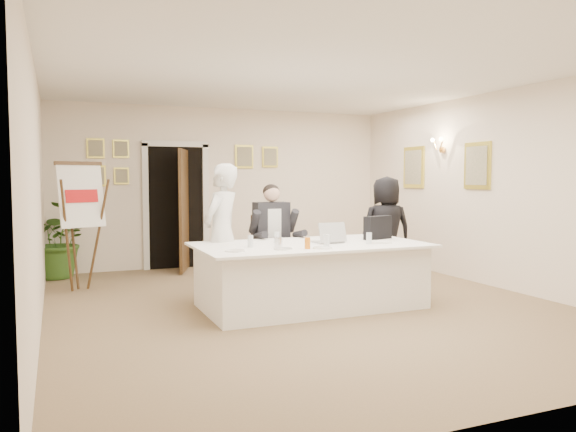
# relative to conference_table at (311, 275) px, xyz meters

# --- Properties ---
(floor) EXTENTS (7.00, 7.00, 0.00)m
(floor) POSITION_rel_conference_table_xyz_m (-0.02, 0.10, -0.39)
(floor) COLOR brown
(floor) RESTS_ON ground
(ceiling) EXTENTS (6.00, 7.00, 0.02)m
(ceiling) POSITION_rel_conference_table_xyz_m (-0.02, 0.10, 2.41)
(ceiling) COLOR white
(ceiling) RESTS_ON wall_back
(wall_back) EXTENTS (6.00, 0.10, 2.80)m
(wall_back) POSITION_rel_conference_table_xyz_m (-0.02, 3.60, 1.01)
(wall_back) COLOR #F5E7CF
(wall_back) RESTS_ON floor
(wall_front) EXTENTS (6.00, 0.10, 2.80)m
(wall_front) POSITION_rel_conference_table_xyz_m (-0.02, -3.40, 1.01)
(wall_front) COLOR #F5E7CF
(wall_front) RESTS_ON floor
(wall_left) EXTENTS (0.10, 7.00, 2.80)m
(wall_left) POSITION_rel_conference_table_xyz_m (-3.02, 0.10, 1.01)
(wall_left) COLOR #F5E7CF
(wall_left) RESTS_ON floor
(wall_right) EXTENTS (0.10, 7.00, 2.80)m
(wall_right) POSITION_rel_conference_table_xyz_m (2.98, 0.10, 1.01)
(wall_right) COLOR #F5E7CF
(wall_right) RESTS_ON floor
(doorway) EXTENTS (1.14, 0.86, 2.20)m
(doorway) POSITION_rel_conference_table_xyz_m (-0.91, 3.42, 0.65)
(doorway) COLOR black
(doorway) RESTS_ON floor
(pictures_back_wall) EXTENTS (3.40, 0.06, 0.80)m
(pictures_back_wall) POSITION_rel_conference_table_xyz_m (-0.82, 3.57, 1.46)
(pictures_back_wall) COLOR #DED14C
(pictures_back_wall) RESTS_ON wall_back
(pictures_right_wall) EXTENTS (0.06, 2.20, 0.80)m
(pictures_right_wall) POSITION_rel_conference_table_xyz_m (2.95, 1.30, 1.36)
(pictures_right_wall) COLOR #DED14C
(pictures_right_wall) RESTS_ON wall_right
(wall_sconce) EXTENTS (0.20, 0.30, 0.24)m
(wall_sconce) POSITION_rel_conference_table_xyz_m (2.88, 1.30, 1.71)
(wall_sconce) COLOR gold
(wall_sconce) RESTS_ON wall_right
(conference_table) EXTENTS (2.77, 1.47, 0.78)m
(conference_table) POSITION_rel_conference_table_xyz_m (0.00, 0.00, 0.00)
(conference_table) COLOR white
(conference_table) RESTS_ON floor
(seated_man) EXTENTS (0.78, 0.81, 1.50)m
(seated_man) POSITION_rel_conference_table_xyz_m (-0.09, 1.05, 0.36)
(seated_man) COLOR black
(seated_man) RESTS_ON floor
(flip_chart) EXTENTS (0.63, 0.48, 1.75)m
(flip_chart) POSITION_rel_conference_table_xyz_m (-2.56, 2.04, 0.42)
(flip_chart) COLOR #3B2612
(flip_chart) RESTS_ON floor
(standing_man) EXTENTS (0.75, 0.75, 1.75)m
(standing_man) POSITION_rel_conference_table_xyz_m (-0.92, 0.68, 0.48)
(standing_man) COLOR silver
(standing_man) RESTS_ON floor
(standing_woman) EXTENTS (0.87, 0.66, 1.59)m
(standing_woman) POSITION_rel_conference_table_xyz_m (1.70, 1.00, 0.40)
(standing_woman) COLOR black
(standing_woman) RESTS_ON floor
(potted_palm) EXTENTS (1.13, 0.99, 1.21)m
(potted_palm) POSITION_rel_conference_table_xyz_m (-2.82, 3.30, 0.21)
(potted_palm) COLOR #31581D
(potted_palm) RESTS_ON floor
(laptop) EXTENTS (0.36, 0.38, 0.28)m
(laptop) POSITION_rel_conference_table_xyz_m (0.24, 0.02, 0.52)
(laptop) COLOR #B7BABC
(laptop) RESTS_ON conference_table
(laptop_bag) EXTENTS (0.45, 0.25, 0.30)m
(laptop_bag) POSITION_rel_conference_table_xyz_m (1.01, 0.11, 0.53)
(laptop_bag) COLOR black
(laptop_bag) RESTS_ON conference_table
(paper_stack) EXTENTS (0.31, 0.25, 0.03)m
(paper_stack) POSITION_rel_conference_table_xyz_m (0.79, -0.28, 0.40)
(paper_stack) COLOR white
(paper_stack) RESTS_ON conference_table
(plate_left) EXTENTS (0.27, 0.27, 0.01)m
(plate_left) POSITION_rel_conference_table_xyz_m (-1.06, -0.34, 0.39)
(plate_left) COLOR white
(plate_left) RESTS_ON conference_table
(plate_mid) EXTENTS (0.25, 0.25, 0.01)m
(plate_mid) POSITION_rel_conference_table_xyz_m (-0.52, -0.38, 0.39)
(plate_mid) COLOR white
(plate_mid) RESTS_ON conference_table
(plate_near) EXTENTS (0.27, 0.27, 0.01)m
(plate_near) POSITION_rel_conference_table_xyz_m (-0.07, -0.47, 0.39)
(plate_near) COLOR white
(plate_near) RESTS_ON conference_table
(glass_a) EXTENTS (0.06, 0.06, 0.14)m
(glass_a) POSITION_rel_conference_table_xyz_m (-0.79, -0.05, 0.45)
(glass_a) COLOR silver
(glass_a) RESTS_ON conference_table
(glass_b) EXTENTS (0.08, 0.08, 0.14)m
(glass_b) POSITION_rel_conference_table_xyz_m (0.05, -0.34, 0.45)
(glass_b) COLOR silver
(glass_b) RESTS_ON conference_table
(glass_c) EXTENTS (0.07, 0.07, 0.14)m
(glass_c) POSITION_rel_conference_table_xyz_m (0.63, -0.31, 0.45)
(glass_c) COLOR silver
(glass_c) RESTS_ON conference_table
(glass_d) EXTENTS (0.08, 0.08, 0.14)m
(glass_d) POSITION_rel_conference_table_xyz_m (-0.37, 0.20, 0.45)
(glass_d) COLOR silver
(glass_d) RESTS_ON conference_table
(oj_glass) EXTENTS (0.07, 0.07, 0.13)m
(oj_glass) POSITION_rel_conference_table_xyz_m (-0.24, -0.44, 0.45)
(oj_glass) COLOR orange
(oj_glass) RESTS_ON conference_table
(steel_jug) EXTENTS (0.11, 0.11, 0.11)m
(steel_jug) POSITION_rel_conference_table_xyz_m (-0.47, -0.12, 0.44)
(steel_jug) COLOR silver
(steel_jug) RESTS_ON conference_table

